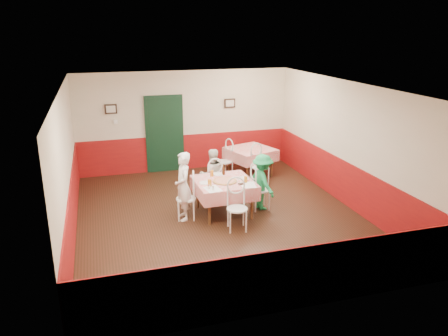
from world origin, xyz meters
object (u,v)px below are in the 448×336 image
object	(u,v)px
chair_near	(237,209)
glass_b	(246,179)
second_table	(250,162)
chair_second_a	(224,162)
chair_second_b	(260,167)
pizza	(225,181)
chair_left	(186,199)
beer_bottle	(223,170)
main_table	(224,197)
glass_a	(210,183)
chair_far	(213,182)
diner_left	(183,186)
diner_right	(262,182)
glass_c	(212,173)
diner_far	(212,174)
chair_right	(260,190)
wallet	(241,184)

from	to	relation	value
chair_near	glass_b	xyz separation A→B (m)	(0.39, 0.62, 0.38)
second_table	chair_second_a	bearing A→B (deg)	180.00
chair_near	glass_b	world-z (taller)	chair_near
second_table	chair_near	distance (m)	3.47
chair_second_b	pizza	xyz separation A→B (m)	(-1.43, -1.62, 0.33)
chair_left	beer_bottle	world-z (taller)	beer_bottle
main_table	chair_near	bearing A→B (deg)	-88.40
pizza	glass_a	size ratio (longest dim) A/B	3.49
chair_second_a	pizza	size ratio (longest dim) A/B	1.79
chair_second_a	beer_bottle	size ratio (longest dim) A/B	3.93
chair_far	beer_bottle	size ratio (longest dim) A/B	3.93
diner_left	chair_left	bearing A→B (deg)	91.99
chair_far	chair_second_a	xyz separation A→B (m)	(0.71, 1.46, 0.00)
diner_right	glass_c	bearing A→B (deg)	63.03
second_table	beer_bottle	world-z (taller)	beer_bottle
diner_far	chair_right	bearing A→B (deg)	132.46
chair_far	wallet	distance (m)	1.25
chair_second_a	chair_far	bearing A→B (deg)	-44.23
chair_left	glass_b	distance (m)	1.34
chair_left	glass_b	bearing A→B (deg)	92.43
wallet	diner_left	bearing A→B (deg)	164.59
chair_right	chair_second_b	bearing A→B (deg)	-20.22
chair_left	chair_far	size ratio (longest dim) A/B	1.00
second_table	glass_b	size ratio (longest dim) A/B	8.23
pizza	glass_a	world-z (taller)	glass_a
chair_second_a	diner_right	bearing A→B (deg)	-13.03
chair_near	glass_a	xyz separation A→B (m)	(-0.40, 0.61, 0.38)
chair_second_a	chair_second_b	size ratio (longest dim) A/B	1.00
glass_a	chair_left	bearing A→B (deg)	155.43
main_table	chair_near	size ratio (longest dim) A/B	1.36
second_table	chair_near	world-z (taller)	chair_near
chair_left	diner_right	bearing A→B (deg)	103.29
glass_b	chair_second_b	bearing A→B (deg)	60.32
chair_second_b	wallet	size ratio (longest dim) A/B	8.18
diner_right	chair_second_a	bearing A→B (deg)	-3.81
second_table	chair_right	xyz separation A→B (m)	(-0.59, -2.29, 0.08)
diner_left	diner_far	world-z (taller)	diner_left
chair_right	pizza	bearing A→B (deg)	96.07
diner_far	diner_right	xyz separation A→B (m)	(0.92, -0.87, 0.02)
chair_left	wallet	bearing A→B (deg)	87.23
chair_right	chair_second_a	distance (m)	2.30
chair_second_b	diner_right	size ratio (longest dim) A/B	0.71
beer_bottle	diner_right	size ratio (longest dim) A/B	0.18
chair_far	diner_right	world-z (taller)	diner_right
main_table	diner_left	bearing A→B (deg)	-178.40
glass_a	diner_left	distance (m)	0.57
glass_c	diner_left	bearing A→B (deg)	-151.50
chair_far	glass_b	size ratio (longest dim) A/B	6.61
main_table	chair_left	size ratio (longest dim) A/B	1.36
main_table	chair_right	size ratio (longest dim) A/B	1.36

